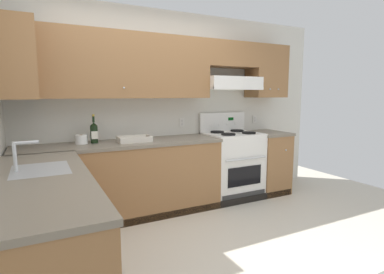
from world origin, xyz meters
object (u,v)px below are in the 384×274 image
(wine_bottle, at_px, (94,132))
(stove, at_px, (232,164))
(bowl, at_px, (134,140))
(paper_towel_roll, at_px, (81,139))

(wine_bottle, bearing_deg, stove, -2.53)
(stove, relative_size, bowl, 3.11)
(paper_towel_roll, bearing_deg, wine_bottle, -4.08)
(stove, distance_m, bowl, 1.50)
(stove, bearing_deg, wine_bottle, 177.47)
(wine_bottle, bearing_deg, bowl, -15.20)
(stove, relative_size, wine_bottle, 3.62)
(stove, relative_size, paper_towel_roll, 8.84)
(wine_bottle, bearing_deg, paper_towel_roll, 175.92)
(wine_bottle, height_order, paper_towel_roll, wine_bottle)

